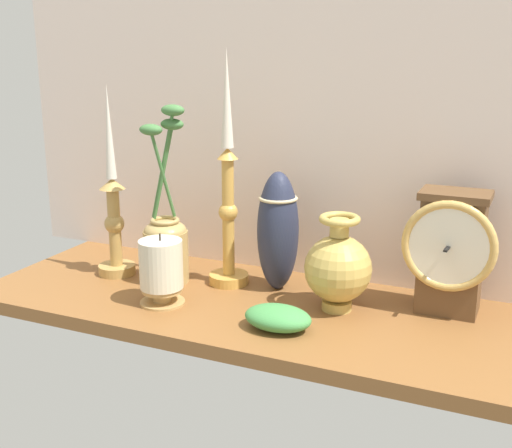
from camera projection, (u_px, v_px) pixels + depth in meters
The scene contains 10 objects.
ground_plane at pixel (260, 310), 114.26cm from camera, with size 100.00×36.00×2.40cm, color brown.
back_wall at pixel (301, 102), 121.53cm from camera, with size 120.00×2.00×65.00cm, color silver.
mantel_clock at pixel (451, 251), 107.11cm from camera, with size 14.87×10.35×20.40cm.
candlestick_tall_left at pixel (228, 201), 119.19cm from camera, with size 7.27×7.27×42.48cm.
candlestick_tall_center at pixel (114, 214), 125.22cm from camera, with size 7.07×7.07×36.04cm.
brass_vase_bulbous at pixel (338, 267), 109.38cm from camera, with size 11.19×11.19×16.25cm.
brass_vase_jar at pixel (166, 239), 122.15cm from camera, with size 8.98×8.26×32.82cm.
pillar_candle_front at pixel (161, 270), 112.36cm from camera, with size 7.70×7.70×12.41cm.
tall_ceramic_vase at pixel (280, 231), 117.67cm from camera, with size 7.42×7.42×21.56cm.
ivy_sprig at pixel (278, 318), 103.34cm from camera, with size 10.79×7.56×3.72cm.
Camera 1 is at (42.74, -97.19, 43.51)cm, focal length 46.70 mm.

